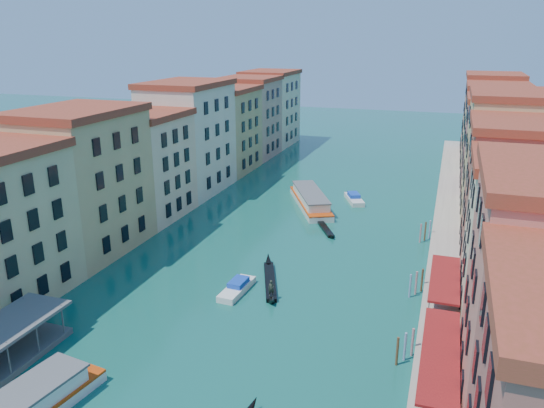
# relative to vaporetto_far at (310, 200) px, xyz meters

# --- Properties ---
(left_bank_palazzos) EXTENTS (12.80, 128.40, 21.00)m
(left_bank_palazzos) POSITION_rel_vaporetto_far_xyz_m (-24.82, -3.95, 8.48)
(left_bank_palazzos) COLOR #C8B18E
(left_bank_palazzos) RESTS_ON ground
(right_bank_palazzos) EXTENTS (12.80, 128.40, 21.00)m
(right_bank_palazzos) POSITION_rel_vaporetto_far_xyz_m (31.18, -3.63, 8.52)
(right_bank_palazzos) COLOR #9F4F41
(right_bank_palazzos) RESTS_ON ground
(quay) EXTENTS (4.00, 140.00, 1.00)m
(quay) POSITION_rel_vaporetto_far_xyz_m (23.18, -3.63, -0.73)
(quay) COLOR #9F9180
(quay) RESTS_ON ground
(restaurant_awnings) EXTENTS (3.20, 44.55, 3.12)m
(restaurant_awnings) POSITION_rel_vaporetto_far_xyz_m (23.37, -45.63, 1.76)
(restaurant_awnings) COLOR maroon
(restaurant_awnings) RESTS_ON ground
(mooring_poles_right) EXTENTS (1.44, 54.24, 3.20)m
(mooring_poles_right) POSITION_rel_vaporetto_far_xyz_m (20.28, -39.83, 0.07)
(mooring_poles_right) COLOR #4F371B
(mooring_poles_right) RESTS_ON ground
(vaporetto_far) EXTENTS (11.91, 18.26, 2.73)m
(vaporetto_far) POSITION_rel_vaporetto_far_xyz_m (0.00, 0.00, 0.00)
(vaporetto_far) COLOR silver
(vaporetto_far) RESTS_ON ground
(gondola_fore) EXTENTS (5.75, 12.86, 2.67)m
(gondola_fore) POSITION_rel_vaporetto_far_xyz_m (3.11, -31.32, -0.78)
(gondola_fore) COLOR black
(gondola_fore) RESTS_ON ground
(gondola_far) EXTENTS (5.89, 10.02, 1.55)m
(gondola_far) POSITION_rel_vaporetto_far_xyz_m (4.91, -10.20, -0.91)
(gondola_far) COLOR black
(gondola_far) RESTS_ON ground
(motorboat_mid) EXTENTS (2.46, 6.70, 1.36)m
(motorboat_mid) POSITION_rel_vaporetto_far_xyz_m (0.15, -34.72, -0.70)
(motorboat_mid) COLOR white
(motorboat_mid) RESTS_ON ground
(motorboat_far) EXTENTS (4.87, 7.40, 1.47)m
(motorboat_far) POSITION_rel_vaporetto_far_xyz_m (6.88, 5.29, -0.66)
(motorboat_far) COLOR silver
(motorboat_far) RESTS_ON ground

